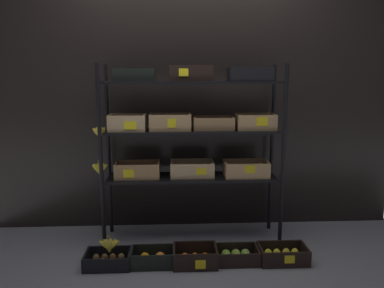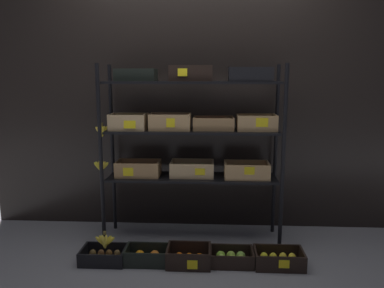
{
  "view_description": "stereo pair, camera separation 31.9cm",
  "coord_description": "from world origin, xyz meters",
  "px_view_note": "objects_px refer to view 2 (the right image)",
  "views": [
    {
      "loc": [
        -0.16,
        -3.14,
        1.43
      ],
      "look_at": [
        0.0,
        0.0,
        0.86
      ],
      "focal_mm": 35.08,
      "sensor_mm": 36.0,
      "label": 1
    },
    {
      "loc": [
        0.16,
        -3.14,
        1.43
      ],
      "look_at": [
        0.0,
        0.0,
        0.86
      ],
      "focal_mm": 35.08,
      "sensor_mm": 36.0,
      "label": 2
    }
  ],
  "objects_px": {
    "crate_ground_orange": "(147,257)",
    "banana_bunch_loose": "(105,241)",
    "crate_ground_kiwi": "(104,256)",
    "crate_ground_apple_green": "(231,258)",
    "crate_ground_lemon": "(279,260)",
    "crate_ground_tangerine": "(189,258)",
    "display_rack": "(192,131)"
  },
  "relations": [
    {
      "from": "crate_ground_orange",
      "to": "crate_ground_tangerine",
      "type": "relative_size",
      "value": 1.0
    },
    {
      "from": "crate_ground_tangerine",
      "to": "display_rack",
      "type": "bearing_deg",
      "value": 89.94
    },
    {
      "from": "crate_ground_kiwi",
      "to": "banana_bunch_loose",
      "type": "relative_size",
      "value": 2.05
    },
    {
      "from": "display_rack",
      "to": "crate_ground_lemon",
      "type": "bearing_deg",
      "value": -34.23
    },
    {
      "from": "crate_ground_lemon",
      "to": "crate_ground_apple_green",
      "type": "bearing_deg",
      "value": 177.14
    },
    {
      "from": "crate_ground_apple_green",
      "to": "banana_bunch_loose",
      "type": "bearing_deg",
      "value": -178.47
    },
    {
      "from": "display_rack",
      "to": "banana_bunch_loose",
      "type": "height_order",
      "value": "display_rack"
    },
    {
      "from": "crate_ground_tangerine",
      "to": "crate_ground_lemon",
      "type": "xyz_separation_m",
      "value": [
        0.68,
        0.01,
        -0.0
      ]
    },
    {
      "from": "display_rack",
      "to": "crate_ground_kiwi",
      "type": "relative_size",
      "value": 4.64
    },
    {
      "from": "crate_ground_orange",
      "to": "display_rack",
      "type": "bearing_deg",
      "value": 54.97
    },
    {
      "from": "crate_ground_tangerine",
      "to": "crate_ground_lemon",
      "type": "height_order",
      "value": "crate_ground_tangerine"
    },
    {
      "from": "crate_ground_orange",
      "to": "crate_ground_apple_green",
      "type": "height_order",
      "value": "crate_ground_orange"
    },
    {
      "from": "crate_ground_orange",
      "to": "crate_ground_apple_green",
      "type": "bearing_deg",
      "value": 1.66
    },
    {
      "from": "crate_ground_orange",
      "to": "banana_bunch_loose",
      "type": "height_order",
      "value": "banana_bunch_loose"
    },
    {
      "from": "crate_ground_lemon",
      "to": "banana_bunch_loose",
      "type": "relative_size",
      "value": 2.21
    },
    {
      "from": "crate_ground_orange",
      "to": "crate_ground_apple_green",
      "type": "relative_size",
      "value": 1.0
    },
    {
      "from": "crate_ground_kiwi",
      "to": "banana_bunch_loose",
      "type": "distance_m",
      "value": 0.13
    },
    {
      "from": "crate_ground_lemon",
      "to": "display_rack",
      "type": "bearing_deg",
      "value": 145.77
    },
    {
      "from": "display_rack",
      "to": "crate_ground_orange",
      "type": "height_order",
      "value": "display_rack"
    },
    {
      "from": "crate_ground_tangerine",
      "to": "crate_ground_lemon",
      "type": "relative_size",
      "value": 0.9
    },
    {
      "from": "crate_ground_orange",
      "to": "crate_ground_lemon",
      "type": "relative_size",
      "value": 0.91
    },
    {
      "from": "crate_ground_orange",
      "to": "banana_bunch_loose",
      "type": "xyz_separation_m",
      "value": [
        -0.32,
        -0.01,
        0.12
      ]
    },
    {
      "from": "crate_ground_kiwi",
      "to": "crate_ground_lemon",
      "type": "xyz_separation_m",
      "value": [
        1.35,
        0.0,
        0.01
      ]
    },
    {
      "from": "display_rack",
      "to": "crate_ground_orange",
      "type": "xyz_separation_m",
      "value": [
        -0.33,
        -0.47,
        -0.92
      ]
    },
    {
      "from": "crate_ground_apple_green",
      "to": "crate_ground_lemon",
      "type": "xyz_separation_m",
      "value": [
        0.36,
        -0.02,
        0.0
      ]
    },
    {
      "from": "display_rack",
      "to": "banana_bunch_loose",
      "type": "distance_m",
      "value": 1.13
    },
    {
      "from": "crate_ground_kiwi",
      "to": "crate_ground_orange",
      "type": "bearing_deg",
      "value": 0.31
    },
    {
      "from": "banana_bunch_loose",
      "to": "crate_ground_orange",
      "type": "bearing_deg",
      "value": 1.25
    },
    {
      "from": "crate_ground_orange",
      "to": "crate_ground_tangerine",
      "type": "distance_m",
      "value": 0.33
    },
    {
      "from": "crate_ground_kiwi",
      "to": "crate_ground_apple_green",
      "type": "bearing_deg",
      "value": 1.2
    },
    {
      "from": "crate_ground_kiwi",
      "to": "crate_ground_orange",
      "type": "relative_size",
      "value": 1.03
    },
    {
      "from": "crate_ground_kiwi",
      "to": "display_rack",
      "type": "bearing_deg",
      "value": 35.15
    }
  ]
}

